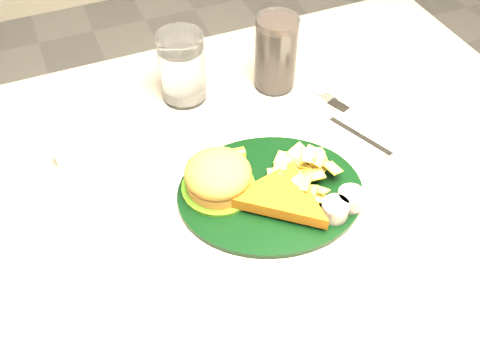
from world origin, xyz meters
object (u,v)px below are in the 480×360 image
at_px(cola_glass, 276,53).
at_px(fork_napkin, 357,133).
at_px(table, 234,298).
at_px(dinner_plate, 271,180).
at_px(water_glass, 182,67).

distance_m(cola_glass, fork_napkin, 0.21).
distance_m(table, cola_glass, 0.52).
relative_size(dinner_plate, water_glass, 2.22).
bearing_deg(dinner_plate, fork_napkin, 32.57).
relative_size(cola_glass, fork_napkin, 0.84).
xyz_separation_m(table, cola_glass, (0.17, 0.20, 0.45)).
distance_m(water_glass, cola_glass, 0.17).
xyz_separation_m(cola_glass, fork_napkin, (0.07, -0.18, -0.07)).
relative_size(dinner_plate, fork_napkin, 1.72).
distance_m(table, fork_napkin, 0.45).
bearing_deg(water_glass, fork_napkin, -41.85).
bearing_deg(water_glass, table, -89.81).
relative_size(dinner_plate, cola_glass, 2.05).
relative_size(water_glass, cola_glass, 0.92).
bearing_deg(fork_napkin, cola_glass, 89.11).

